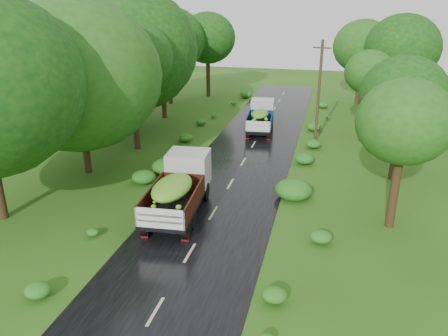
% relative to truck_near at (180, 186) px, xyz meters
% --- Properties ---
extents(ground, '(120.00, 120.00, 0.00)m').
position_rel_truck_near_xyz_m(ground, '(1.70, -7.71, -1.53)').
color(ground, '#244F11').
rests_on(ground, ground).
extents(road, '(6.50, 80.00, 0.02)m').
position_rel_truck_near_xyz_m(road, '(1.70, -2.71, -1.52)').
color(road, black).
rests_on(road, ground).
extents(road_lines, '(0.12, 69.60, 0.00)m').
position_rel_truck_near_xyz_m(road_lines, '(1.70, -1.71, -1.51)').
color(road_lines, '#BFB78C').
rests_on(road_lines, road).
extents(truck_near, '(2.76, 6.59, 2.70)m').
position_rel_truck_near_xyz_m(truck_near, '(0.00, 0.00, 0.00)').
color(truck_near, black).
rests_on(truck_near, ground).
extents(truck_far, '(2.45, 5.79, 2.37)m').
position_rel_truck_near_xyz_m(truck_far, '(1.60, 16.10, -0.19)').
color(truck_far, black).
rests_on(truck_far, ground).
extents(utility_pole, '(1.36, 0.31, 7.80)m').
position_rel_truck_near_xyz_m(utility_pole, '(6.29, 13.99, 2.49)').
color(utility_pole, '#382616').
rests_on(utility_pole, ground).
extents(trees_left, '(6.67, 35.61, 8.87)m').
position_rel_truck_near_xyz_m(trees_left, '(-8.21, 11.57, 4.99)').
color(trees_left, black).
rests_on(trees_left, ground).
extents(trees_right, '(6.22, 31.49, 8.28)m').
position_rel_truck_near_xyz_m(trees_right, '(11.05, 16.60, 4.23)').
color(trees_right, black).
rests_on(trees_right, ground).
extents(shrubs, '(11.90, 44.00, 0.70)m').
position_rel_truck_near_xyz_m(shrubs, '(1.70, 6.29, -1.18)').
color(shrubs, '#2E6818').
rests_on(shrubs, ground).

